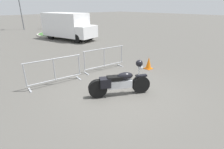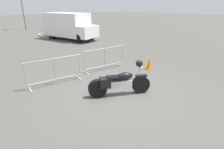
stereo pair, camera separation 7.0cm
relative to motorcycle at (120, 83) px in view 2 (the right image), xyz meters
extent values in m
plane|color=#54514C|center=(0.12, 0.05, -0.47)|extent=(120.00, 120.00, 0.00)
cylinder|color=black|center=(0.67, -0.38, -0.15)|extent=(0.64, 0.47, 0.64)
cylinder|color=black|center=(-0.67, 0.38, -0.15)|extent=(0.64, 0.47, 0.64)
cube|color=silver|center=(0.00, 0.00, -0.05)|extent=(0.85, 0.62, 0.28)
ellipsoid|color=black|center=(0.16, -0.09, 0.23)|extent=(0.61, 0.50, 0.26)
cube|color=black|center=(-0.16, 0.09, 0.19)|extent=(0.59, 0.50, 0.12)
cube|color=black|center=(-0.45, 0.26, 0.05)|extent=(0.47, 0.46, 0.32)
cube|color=black|center=(0.67, -0.38, 0.19)|extent=(0.42, 0.32, 0.06)
cylinder|color=silver|center=(0.59, -0.33, 0.32)|extent=(0.05, 0.05, 0.45)
sphere|color=silver|center=(0.63, -0.36, 0.50)|extent=(0.16, 0.16, 0.16)
sphere|color=black|center=(0.59, -0.33, 0.65)|extent=(0.24, 0.24, 0.24)
cylinder|color=#9EA0A5|center=(-1.27, 2.35, 0.58)|extent=(2.19, 0.32, 0.04)
cylinder|color=#9EA0A5|center=(-1.27, 2.35, -0.27)|extent=(2.19, 0.32, 0.04)
cylinder|color=#9EA0A5|center=(-2.31, 2.48, 0.15)|extent=(0.05, 0.05, 0.85)
cylinder|color=#9EA0A5|center=(-1.27, 2.35, 0.15)|extent=(0.05, 0.05, 0.85)
cylinder|color=#9EA0A5|center=(-0.22, 2.21, 0.15)|extent=(0.05, 0.05, 0.85)
cube|color=#9EA0A5|center=(-2.24, 2.47, -0.46)|extent=(0.12, 0.44, 0.03)
cube|color=#9EA0A5|center=(-0.29, 2.22, -0.46)|extent=(0.12, 0.44, 0.03)
cylinder|color=#9EA0A5|center=(1.27, 2.35, 0.58)|extent=(2.19, 0.32, 0.04)
cylinder|color=#9EA0A5|center=(1.27, 2.35, -0.27)|extent=(2.19, 0.32, 0.04)
cylinder|color=#9EA0A5|center=(0.22, 2.48, 0.15)|extent=(0.05, 0.05, 0.85)
cylinder|color=#9EA0A5|center=(1.27, 2.35, 0.15)|extent=(0.05, 0.05, 0.85)
cylinder|color=#9EA0A5|center=(2.31, 2.21, 0.15)|extent=(0.05, 0.05, 0.85)
cube|color=#9EA0A5|center=(0.29, 2.47, -0.46)|extent=(0.12, 0.44, 0.03)
cube|color=#9EA0A5|center=(2.24, 2.22, -0.46)|extent=(0.12, 0.44, 0.03)
cube|color=white|center=(4.00, 11.03, 0.84)|extent=(2.99, 4.48, 2.00)
cube|color=white|center=(4.64, 8.62, 0.37)|extent=(2.07, 1.36, 1.00)
cylinder|color=black|center=(5.35, 9.22, -0.11)|extent=(0.42, 0.76, 0.72)
cylinder|color=black|center=(3.72, 8.79, -0.11)|extent=(0.42, 0.76, 0.72)
cylinder|color=black|center=(4.50, 12.41, -0.11)|extent=(0.42, 0.76, 0.72)
cylinder|color=black|center=(2.88, 11.98, -0.11)|extent=(0.42, 0.76, 0.72)
cylinder|color=#262838|center=(5.39, 19.74, -0.05)|extent=(0.30, 0.30, 0.85)
cylinder|color=#3F3F47|center=(5.39, 19.74, 0.69)|extent=(0.42, 0.42, 0.62)
sphere|color=tan|center=(5.39, 19.74, 1.11)|extent=(0.22, 0.22, 0.22)
cylinder|color=#ADA89E|center=(4.48, 14.07, -0.40)|extent=(3.98, 3.98, 0.14)
cylinder|color=#38662D|center=(4.48, 14.07, -0.32)|extent=(3.66, 3.66, 0.02)
sphere|color=#3D7A38|center=(4.44, 14.19, 0.08)|extent=(0.97, 0.97, 0.97)
sphere|color=#3D7A38|center=(5.22, 14.35, -0.01)|extent=(0.75, 0.75, 0.75)
cube|color=orange|center=(2.96, 0.96, -0.46)|extent=(0.34, 0.34, 0.03)
cone|color=orange|center=(2.96, 0.96, -0.16)|extent=(0.28, 0.28, 0.56)
cylinder|color=#595B60|center=(3.25, 20.75, 2.28)|extent=(0.12, 0.12, 5.50)
camera|label=1|loc=(-3.90, -3.87, 2.49)|focal=28.00mm
camera|label=2|loc=(-3.85, -3.92, 2.49)|focal=28.00mm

